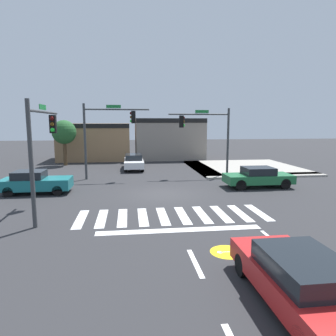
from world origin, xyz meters
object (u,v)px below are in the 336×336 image
at_px(traffic_signal_southwest, 42,138).
at_px(car_red, 301,280).
at_px(car_white, 134,161).
at_px(roadside_tree, 64,133).
at_px(traffic_signal_northeast, 207,130).
at_px(traffic_signal_northwest, 107,127).
at_px(car_green, 258,177).
at_px(car_teal, 35,182).

bearing_deg(traffic_signal_southwest, car_red, -137.11).
distance_m(traffic_signal_southwest, car_white, 15.05).
relative_size(car_red, roadside_tree, 1.02).
distance_m(traffic_signal_northeast, traffic_signal_southwest, 14.06).
bearing_deg(car_white, traffic_signal_northwest, -22.98).
bearing_deg(car_green, car_red, -109.35).
relative_size(traffic_signal_northeast, car_green, 1.23).
relative_size(car_green, roadside_tree, 0.98).
distance_m(traffic_signal_southwest, roadside_tree, 17.73).
relative_size(car_teal, roadside_tree, 0.90).
height_order(traffic_signal_northwest, car_red, traffic_signal_northwest).
relative_size(traffic_signal_northwest, car_green, 1.29).
height_order(traffic_signal_northwest, car_green, traffic_signal_northwest).
height_order(traffic_signal_northeast, roadside_tree, traffic_signal_northeast).
xyz_separation_m(car_white, car_red, (3.56, -22.65, -0.03)).
xyz_separation_m(traffic_signal_northeast, traffic_signal_southwest, (-10.26, -9.61, -0.11)).
distance_m(traffic_signal_northwest, car_white, 6.21).
height_order(car_teal, car_red, car_teal).
height_order(traffic_signal_northwest, car_teal, traffic_signal_northwest).
bearing_deg(roadside_tree, car_white, -26.55).
bearing_deg(traffic_signal_southwest, traffic_signal_northeast, -46.86).
xyz_separation_m(car_white, roadside_tree, (-6.92, 3.46, 2.63)).
relative_size(traffic_signal_southwest, roadside_tree, 1.15).
bearing_deg(traffic_signal_northeast, car_green, 115.95).
bearing_deg(roadside_tree, traffic_signal_southwest, -81.80).
height_order(car_white, car_green, car_white).
height_order(car_white, roadside_tree, roadside_tree).
bearing_deg(car_red, traffic_signal_northwest, 17.54).
height_order(traffic_signal_northeast, traffic_signal_northwest, traffic_signal_northwest).
bearing_deg(traffic_signal_southwest, traffic_signal_northwest, -14.18).
distance_m(car_teal, roadside_tree, 13.09).
distance_m(traffic_signal_northwest, car_green, 11.70).
bearing_deg(traffic_signal_northeast, car_white, -37.30).
distance_m(car_red, car_green, 14.11).
distance_m(traffic_signal_southwest, car_green, 13.81).
xyz_separation_m(car_teal, roadside_tree, (-0.69, 12.80, 2.64)).
distance_m(traffic_signal_northeast, roadside_tree, 15.05).
bearing_deg(traffic_signal_northwest, car_red, -72.46).
distance_m(car_white, roadside_tree, 8.17).
bearing_deg(car_teal, traffic_signal_southwest, -68.79).
height_order(car_white, car_red, car_white).
relative_size(traffic_signal_northwest, car_teal, 1.40).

